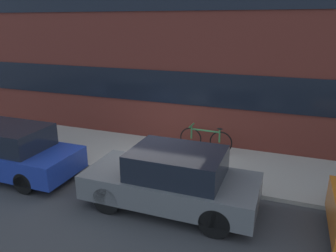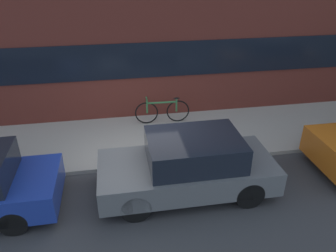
% 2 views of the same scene
% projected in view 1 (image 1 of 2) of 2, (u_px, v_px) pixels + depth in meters
% --- Properties ---
extents(ground_plane, '(56.00, 56.00, 0.00)m').
position_uv_depth(ground_plane, '(150.00, 179.00, 8.91)').
color(ground_plane, '#38383A').
extents(sidewalk_strip, '(28.00, 2.89, 0.11)m').
position_uv_depth(sidewalk_strip, '(169.00, 158.00, 10.18)').
color(sidewalk_strip, '#A8A399').
rests_on(sidewalk_strip, ground_plane).
extents(rowhouse_facade, '(28.00, 1.02, 9.04)m').
position_uv_depth(rowhouse_facade, '(189.00, 8.00, 10.50)').
color(rowhouse_facade, maroon).
rests_on(rowhouse_facade, ground_plane).
extents(parked_car_blue, '(4.31, 1.63, 1.42)m').
position_uv_depth(parked_car_blue, '(6.00, 151.00, 9.07)').
color(parked_car_blue, '#1E3899').
rests_on(parked_car_blue, ground_plane).
extents(parked_car_grey, '(3.93, 1.71, 1.40)m').
position_uv_depth(parked_car_grey, '(172.00, 179.00, 7.41)').
color(parked_car_grey, slate).
rests_on(parked_car_grey, ground_plane).
extents(fire_hydrant, '(0.47, 0.26, 0.75)m').
position_uv_depth(fire_hydrant, '(38.00, 139.00, 10.60)').
color(fire_hydrant, red).
rests_on(fire_hydrant, sidewalk_strip).
extents(bicycle, '(1.73, 0.44, 0.83)m').
position_uv_depth(bicycle, '(205.00, 139.00, 10.46)').
color(bicycle, black).
rests_on(bicycle, sidewalk_strip).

